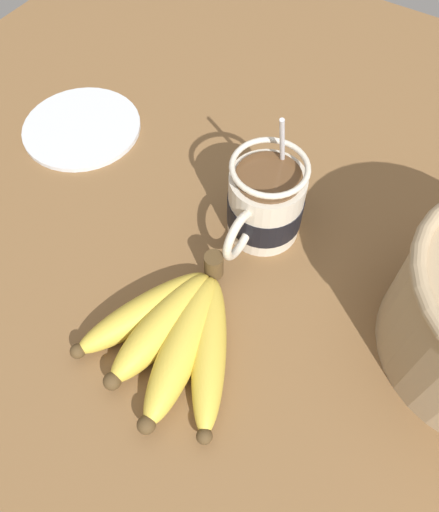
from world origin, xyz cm
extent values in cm
cube|color=brown|center=(0.00, 0.00, 1.47)|extent=(113.03, 113.03, 2.95)
cylinder|color=beige|center=(-5.45, -1.00, 7.14)|extent=(8.03, 8.03, 8.37)
cylinder|color=black|center=(-5.45, -1.00, 6.43)|extent=(8.23, 8.23, 3.48)
torus|color=beige|center=(-0.48, -1.00, 7.92)|extent=(5.67, 0.90, 5.67)
cylinder|color=brown|center=(-5.45, -1.00, 11.42)|extent=(6.83, 6.83, 0.40)
torus|color=beige|center=(-5.45, -1.00, 12.90)|extent=(8.03, 8.03, 0.60)
cylinder|color=silver|center=(-8.39, -1.00, 11.11)|extent=(3.55, 0.50, 13.43)
ellipsoid|color=silver|center=(-6.86, -1.00, 4.45)|extent=(3.00, 2.00, 0.80)
cylinder|color=#4C381E|center=(3.19, -2.05, 5.63)|extent=(2.00, 2.00, 3.00)
ellipsoid|color=gold|center=(10.83, -5.27, 4.59)|extent=(14.72, 8.70, 3.29)
sphere|color=#4C381E|center=(17.55, -8.11, 4.59)|extent=(1.48, 1.48, 1.48)
ellipsoid|color=gold|center=(11.16, -2.79, 4.83)|extent=(14.29, 5.03, 3.75)
sphere|color=#4C381E|center=(18.13, -3.44, 4.83)|extent=(1.69, 1.69, 1.69)
ellipsoid|color=gold|center=(11.87, -0.17, 4.83)|extent=(16.21, 7.01, 3.76)
sphere|color=#4C381E|center=(19.57, 1.50, 4.83)|extent=(1.69, 1.69, 1.69)
ellipsoid|color=gold|center=(10.85, 2.34, 4.56)|extent=(15.20, 10.58, 3.22)
sphere|color=#4C381E|center=(17.65, 6.23, 4.56)|extent=(1.45, 1.45, 1.45)
cylinder|color=silver|center=(-6.74, -28.99, 3.25)|extent=(15.33, 15.33, 0.60)
camera|label=1|loc=(25.68, 12.82, 48.86)|focal=35.00mm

